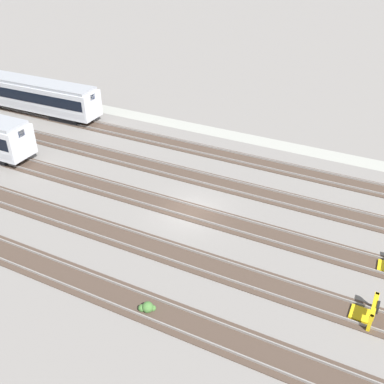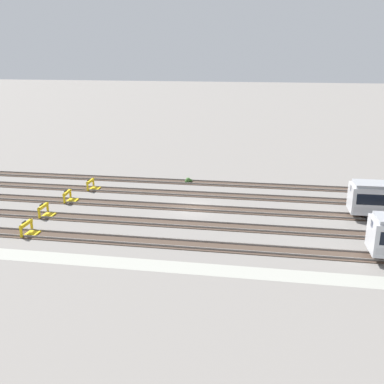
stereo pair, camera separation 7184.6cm
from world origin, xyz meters
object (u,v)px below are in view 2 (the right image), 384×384
Objects in this scene: bumper_stop_nearest_track at (29,229)px; bumper_stop_middle_track at (69,197)px; bumper_stop_far_inner_track at (92,185)px; weed_clump at (188,180)px; bumper_stop_near_inner_track at (46,211)px.

bumper_stop_middle_track is (-0.28, 9.52, 0.00)m from bumper_stop_nearest_track.
bumper_stop_far_inner_track is 2.18× the size of weed_clump.
bumper_stop_far_inner_track is (0.57, 14.25, 0.00)m from bumper_stop_nearest_track.
bumper_stop_far_inner_track is at bearing 79.81° from bumper_stop_middle_track.
weed_clump is at bearing 24.18° from bumper_stop_far_inner_track.
bumper_stop_far_inner_track is 12.04m from weed_clump.
weed_clump is at bearing 39.25° from bumper_stop_middle_track.
bumper_stop_near_inner_track is at bearing -130.41° from weed_clump.
bumper_stop_nearest_track is 22.40m from weed_clump.
bumper_stop_near_inner_track is 9.59m from bumper_stop_far_inner_track.
bumper_stop_middle_track is (0.45, 4.76, 0.00)m from bumper_stop_near_inner_track.
bumper_stop_middle_track is 4.81m from bumper_stop_far_inner_track.
bumper_stop_middle_track and bumper_stop_far_inner_track have the same top height.
bumper_stop_nearest_track is 1.00× the size of bumper_stop_far_inner_track.
bumper_stop_near_inner_track is 4.78m from bumper_stop_middle_track.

